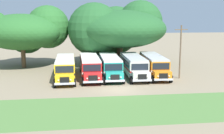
{
  "coord_description": "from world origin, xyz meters",
  "views": [
    {
      "loc": [
        -4.59,
        -30.67,
        8.36
      ],
      "look_at": [
        0.0,
        6.0,
        1.6
      ],
      "focal_mm": 44.26,
      "sensor_mm": 36.0,
      "label": 1
    }
  ],
  "objects": [
    {
      "name": "parked_bus_slot_2",
      "position": [
        -0.08,
        7.68,
        1.58
      ],
      "size": [
        2.75,
        10.85,
        2.82
      ],
      "rotation": [
        0.0,
        0.0,
        -1.58
      ],
      "color": "teal",
      "rests_on": "ground_plane"
    },
    {
      "name": "parked_bus_slot_3",
      "position": [
        3.28,
        7.51,
        1.58
      ],
      "size": [
        2.76,
        10.85,
        2.82
      ],
      "rotation": [
        0.0,
        0.0,
        -1.58
      ],
      "color": "silver",
      "rests_on": "ground_plane"
    },
    {
      "name": "parked_bus_slot_4",
      "position": [
        6.28,
        7.63,
        1.58
      ],
      "size": [
        3.16,
        10.9,
        2.82
      ],
      "rotation": [
        0.0,
        0.0,
        -1.62
      ],
      "color": "orange",
      "rests_on": "ground_plane"
    },
    {
      "name": "parked_bus_slot_1",
      "position": [
        -2.93,
        7.51,
        1.58
      ],
      "size": [
        2.83,
        10.86,
        2.82
      ],
      "rotation": [
        0.0,
        0.0,
        -1.55
      ],
      "color": "red",
      "rests_on": "ground_plane"
    },
    {
      "name": "secondary_tree",
      "position": [
        -13.12,
        16.9,
        5.99
      ],
      "size": [
        14.75,
        13.04,
        10.27
      ],
      "color": "brown",
      "rests_on": "ground_plane"
    },
    {
      "name": "parked_bus_slot_0",
      "position": [
        -6.33,
        6.97,
        1.58
      ],
      "size": [
        2.88,
        10.86,
        2.82
      ],
      "rotation": [
        0.0,
        0.0,
        -1.55
      ],
      "color": "yellow",
      "rests_on": "ground_plane"
    },
    {
      "name": "broad_shade_tree",
      "position": [
        2.41,
        17.52,
        6.34
      ],
      "size": [
        16.8,
        17.12,
        11.27
      ],
      "color": "brown",
      "rests_on": "ground_plane"
    },
    {
      "name": "utility_pole",
      "position": [
        9.21,
        4.98,
        3.88
      ],
      "size": [
        1.8,
        0.2,
        7.26
      ],
      "color": "brown",
      "rests_on": "ground_plane"
    },
    {
      "name": "foreground_grass_strip",
      "position": [
        0.0,
        -6.72,
        0.0
      ],
      "size": [
        80.0,
        8.36,
        0.01
      ],
      "primitive_type": "cube",
      "color": "#4C7538",
      "rests_on": "ground_plane"
    },
    {
      "name": "ground_plane",
      "position": [
        0.0,
        0.0,
        0.0
      ],
      "size": [
        220.0,
        220.0,
        0.0
      ],
      "primitive_type": "plane",
      "color": "#84755B"
    }
  ]
}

